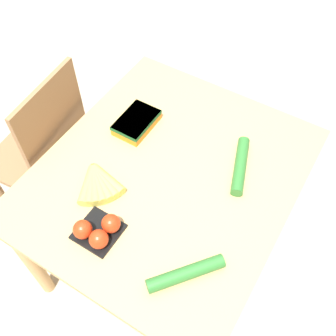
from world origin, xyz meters
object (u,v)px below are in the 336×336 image
(chair, at_px, (46,153))
(tomato_pack, at_px, (98,231))
(cucumber_far, at_px, (186,273))
(cucumber_near, at_px, (240,166))
(banana_bunch, at_px, (98,183))
(carrot_bag, at_px, (136,122))

(chair, distance_m, tomato_pack, 0.71)
(cucumber_far, bearing_deg, tomato_pack, 95.50)
(chair, bearing_deg, cucumber_near, 99.18)
(banana_bunch, xyz_separation_m, tomato_pack, (-0.17, -0.13, 0.02))
(banana_bunch, distance_m, cucumber_far, 0.48)
(banana_bunch, height_order, carrot_bag, carrot_bag)
(banana_bunch, xyz_separation_m, cucumber_near, (0.35, -0.42, 0.00))
(cucumber_near, relative_size, cucumber_far, 1.12)
(banana_bunch, xyz_separation_m, cucumber_far, (-0.13, -0.46, 0.00))
(carrot_bag, relative_size, cucumber_near, 0.74)
(chair, xyz_separation_m, tomato_pack, (-0.29, -0.58, 0.27))
(banana_bunch, relative_size, cucumber_near, 0.69)
(banana_bunch, bearing_deg, tomato_pack, -142.23)
(banana_bunch, bearing_deg, cucumber_far, -106.23)
(cucumber_near, bearing_deg, carrot_bag, 93.01)
(tomato_pack, height_order, carrot_bag, tomato_pack)
(banana_bunch, bearing_deg, chair, 74.89)
(cucumber_near, distance_m, cucumber_far, 0.49)
(tomato_pack, bearing_deg, cucumber_far, -84.50)
(chair, distance_m, carrot_bag, 0.52)
(chair, relative_size, carrot_bag, 4.97)
(tomato_pack, bearing_deg, carrot_bag, 19.72)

